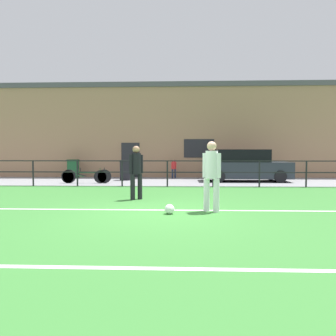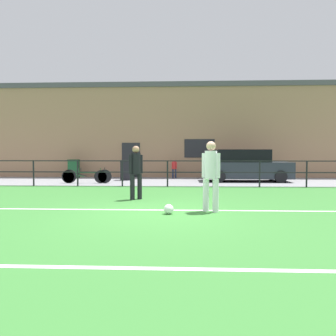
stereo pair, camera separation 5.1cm
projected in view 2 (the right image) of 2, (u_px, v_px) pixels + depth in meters
ground at (157, 214)px, 7.41m from camera, size 60.00×44.00×0.04m
field_line_touchline at (158, 210)px, 7.82m from camera, size 36.00×0.11×0.00m
field_line_hash at (134, 268)px, 3.84m from camera, size 36.00×0.11×0.00m
pavement_strip at (170, 181)px, 15.89m from camera, size 48.00×5.00×0.02m
perimeter_fence at (167, 170)px, 13.36m from camera, size 36.07×0.07×1.15m
clubhouse_facade at (172, 131)px, 19.45m from camera, size 28.00×2.56×5.73m
player_goalkeeper at (136, 169)px, 9.58m from camera, size 0.41×0.30×1.69m
player_striker at (211, 172)px, 7.56m from camera, size 0.44×0.31×1.75m
soccer_ball_match at (169, 209)px, 7.30m from camera, size 0.23×0.23×0.23m
spectator_child at (174, 167)px, 17.64m from camera, size 0.30×0.20×1.13m
parked_car_red at (245, 166)px, 15.72m from camera, size 4.38×1.77×1.64m
bicycle_parked_0 at (84, 176)px, 14.75m from camera, size 2.22×0.04×0.72m
bicycle_parked_1 at (87, 176)px, 14.75m from camera, size 2.39×0.04×0.76m
trash_bin_0 at (74, 169)px, 17.86m from camera, size 0.59×0.50×1.08m
trash_bin_1 at (126, 170)px, 16.45m from camera, size 0.57×0.49×1.08m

